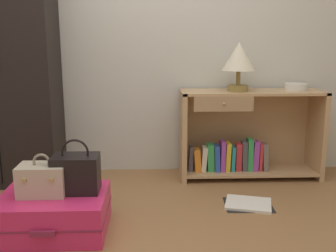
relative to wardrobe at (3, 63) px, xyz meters
The scene contains 10 objects.
ground_plane 1.93m from the wardrobe, 46.86° to the right, with size 9.00×9.00×0.00m, color olive.
back_wall 1.21m from the wardrobe, 14.64° to the left, with size 6.40×0.10×2.60m, color beige.
wardrobe is the anchor object (origin of this frame).
bookshelf 2.09m from the wardrobe, ahead, with size 1.20×0.39×0.75m.
table_lamp 1.91m from the wardrobe, ahead, with size 0.27×0.27×0.40m.
bowl 2.43m from the wardrobe, ahead, with size 0.19×0.19×0.06m, color silver.
suitcase_large 1.41m from the wardrobe, 58.18° to the right, with size 0.65×0.52×0.24m.
train_case 1.25m from the wardrobe, 60.67° to the right, with size 0.28×0.20×0.26m.
handbag 1.31m from the wardrobe, 51.11° to the right, with size 0.28×0.19×0.34m.
open_book_on_floor 2.21m from the wardrobe, 17.56° to the right, with size 0.38×0.33×0.02m.
Camera 1 is at (0.07, -2.01, 1.17)m, focal length 41.92 mm.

